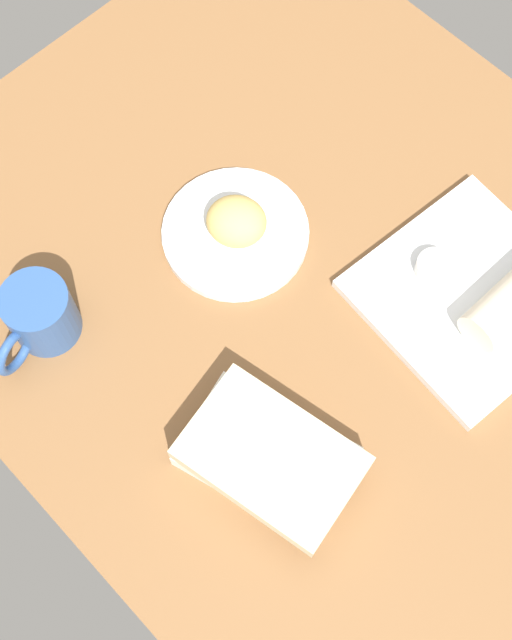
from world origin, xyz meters
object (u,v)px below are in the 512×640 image
Objects in this scene: book_stack at (269,457)px; coffee_mug at (39,316)px; square_plate at (470,296)px; breakfast_wrap at (509,303)px; scone_pastry at (236,221)px; sauce_cup at (435,267)px; round_plate at (235,233)px.

coffee_mug is (-32.85, -8.38, 1.50)cm from book_stack.
square_plate is 1.98× the size of breakfast_wrap.
coffee_mug is (-40.24, -43.92, 0.16)cm from breakfast_wrap.
sauce_cup is (22.50, 14.52, -1.54)cm from scone_pastry.
breakfast_wrap reaches higher than book_stack.
square_plate is 5.95cm from breakfast_wrap.
scone_pastry reaches higher than book_stack.
sauce_cup reaches higher than round_plate.
coffee_mug is at bearing -130.99° from breakfast_wrap.
scone_pastry is 1.61× the size of sauce_cup.
scone_pastry reaches higher than sauce_cup.
sauce_cup is 51.46cm from coffee_mug.
round_plate is at bearing -147.42° from sauce_cup.
book_stack is at bearing -100.24° from breakfast_wrap.
coffee_mug is (-7.21, -27.23, 3.97)cm from round_plate.
square_plate is (28.47, 15.74, 0.10)cm from round_plate.
breakfast_wrap is 0.98× the size of coffee_mug.
breakfast_wrap is 36.32cm from book_stack.
breakfast_wrap is 59.56cm from coffee_mug.
coffee_mug is (-35.68, -42.97, 3.87)cm from square_plate.
square_plate reaches higher than round_plate.
coffee_mug is at bearing -165.68° from book_stack.
coffee_mug is (-29.98, -41.78, 1.88)cm from sauce_cup.
round_plate is 0.86× the size of book_stack.
scone_pastry is 0.31× the size of square_plate.
breakfast_wrap is (10.26, 2.14, 1.72)cm from sauce_cup.
book_stack is at bearing -36.31° from round_plate.
scone_pastry is 0.61× the size of coffee_mug.
square_plate is at bearing 50.30° from coffee_mug.
breakfast_wrap reaches higher than scone_pastry.
round_plate is 0.78× the size of square_plate.
square_plate is at bearing 85.32° from book_stack.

